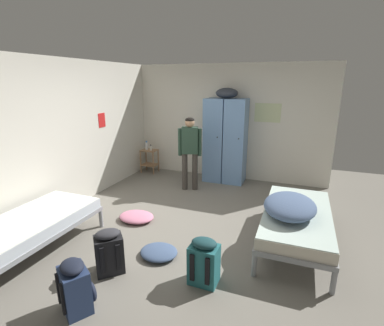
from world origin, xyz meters
name	(u,v)px	position (x,y,z in m)	size (l,w,h in m)	color
ground_plane	(186,224)	(0.00, 0.00, 0.00)	(8.13, 8.13, 0.00)	slate
room_backdrop	(154,128)	(-1.17, 1.21, 1.29)	(4.49, 5.14, 2.59)	silver
locker_bank	(225,139)	(0.02, 2.26, 0.97)	(0.90, 0.55, 2.07)	#6B93C6
shelf_unit	(150,159)	(-1.89, 2.22, 0.35)	(0.38, 0.30, 0.57)	#99704C
bed_right	(297,218)	(1.64, 0.03, 0.38)	(0.90, 1.90, 0.49)	gray
bed_left_front	(27,227)	(-1.64, -1.47, 0.38)	(0.90, 1.90, 0.49)	gray
bedding_heap	(290,206)	(1.53, -0.10, 0.61)	(0.67, 0.89, 0.24)	slate
person_traveler	(190,147)	(-0.51, 1.46, 0.91)	(0.46, 0.28, 1.51)	#3D3833
water_bottle	(147,146)	(-1.97, 2.24, 0.67)	(0.07, 0.07, 0.21)	white
lotion_bottle	(151,148)	(-1.82, 2.18, 0.63)	(0.05, 0.05, 0.15)	white
backpack_black	(109,252)	(-0.41, -1.42, 0.26)	(0.42, 0.42, 0.55)	black
backpack_navy	(76,287)	(-0.34, -2.04, 0.26)	(0.40, 0.41, 0.55)	navy
backpack_teal	(204,262)	(0.70, -1.20, 0.26)	(0.33, 0.34, 0.55)	#23666B
clothes_pile_pink	(136,217)	(-0.82, -0.16, 0.06)	(0.58, 0.47, 0.12)	pink
clothes_pile_denim	(159,252)	(-0.01, -0.93, 0.05)	(0.50, 0.44, 0.11)	#42567A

